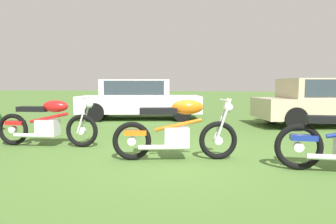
# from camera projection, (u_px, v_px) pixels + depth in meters

# --- Properties ---
(ground_plane) EXTENTS (120.00, 120.00, 0.00)m
(ground_plane) POSITION_uv_depth(u_px,v_px,m) (175.00, 159.00, 5.12)
(ground_plane) COLOR #476B2D
(motorcycle_red) EXTENTS (2.11, 0.79, 1.02)m
(motorcycle_red) POSITION_uv_depth(u_px,v_px,m) (48.00, 123.00, 6.13)
(motorcycle_red) COLOR black
(motorcycle_red) RESTS_ON ground
(motorcycle_orange) EXTENTS (1.96, 1.00, 1.02)m
(motorcycle_orange) POSITION_uv_depth(u_px,v_px,m) (177.00, 130.00, 5.01)
(motorcycle_orange) COLOR black
(motorcycle_orange) RESTS_ON ground
(car_white) EXTENTS (4.71, 3.19, 1.43)m
(car_white) POSITION_uv_depth(u_px,v_px,m) (138.00, 97.00, 11.16)
(car_white) COLOR silver
(car_white) RESTS_ON ground
(car_beige) EXTENTS (4.50, 3.12, 1.43)m
(car_beige) POSITION_uv_depth(u_px,v_px,m) (326.00, 100.00, 9.12)
(car_beige) COLOR #BCAD8C
(car_beige) RESTS_ON ground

